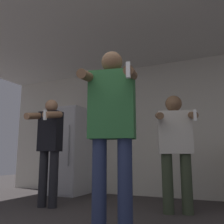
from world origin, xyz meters
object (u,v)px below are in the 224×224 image
Objects in this scene: person_spectator_back at (175,144)px; person_man_side at (49,143)px; person_woman_foreground at (112,124)px; refrigerator at (71,150)px.

person_man_side is at bearing -168.63° from person_spectator_back.
person_man_side is 1.03× the size of person_spectator_back.
person_woman_foreground is at bearing -31.36° from person_man_side.
person_spectator_back is at bearing 11.37° from person_man_side.
person_spectator_back is (2.29, -0.90, 0.04)m from refrigerator.
refrigerator is 1.09× the size of person_spectator_back.
refrigerator is at bearing 109.89° from person_man_side.
person_man_side is 1.86m from person_spectator_back.
person_woman_foreground is at bearing -106.37° from person_spectator_back.
person_spectator_back is (0.37, 1.25, -0.14)m from person_woman_foreground.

